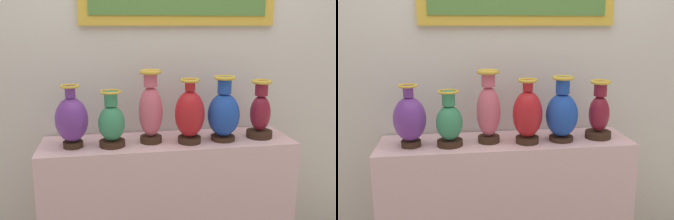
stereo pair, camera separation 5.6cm
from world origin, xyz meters
TOP-DOWN VIEW (x-y plane):
  - display_shelf at (0.00, 0.00)m, footprint 1.50×0.40m
  - back_wall at (0.00, 0.26)m, footprint 3.37×0.14m
  - vase_violet at (-0.55, -0.04)m, footprint 0.18×0.18m
  - vase_jade at (-0.33, -0.06)m, footprint 0.15×0.15m
  - vase_rose at (-0.11, -0.02)m, footprint 0.14×0.14m
  - vase_crimson at (0.12, -0.07)m, footprint 0.17×0.17m
  - vase_sapphire at (0.33, -0.05)m, footprint 0.19×0.19m
  - vase_burgundy at (0.57, -0.03)m, footprint 0.16×0.16m

SIDE VIEW (x-z plane):
  - display_shelf at x=0.00m, z-range 0.00..0.84m
  - vase_jade at x=-0.33m, z-range 0.82..1.14m
  - vase_burgundy at x=0.57m, z-range 0.82..1.17m
  - vase_violet at x=-0.55m, z-range 0.83..1.18m
  - vase_sapphire at x=0.33m, z-range 0.81..1.20m
  - vase_crimson at x=0.12m, z-range 0.82..1.20m
  - vase_rose at x=-0.11m, z-range 0.82..1.25m
  - back_wall at x=0.00m, z-range 0.01..3.06m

